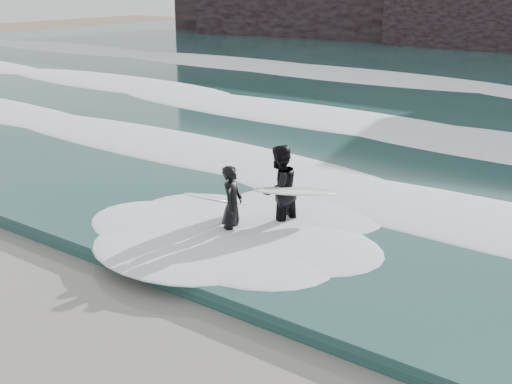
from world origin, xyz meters
TOP-DOWN VIEW (x-y plane):
  - foam_near at (0.00, 9.00)m, footprint 60.00×3.20m
  - foam_mid at (0.00, 16.00)m, footprint 60.00×4.00m
  - foam_far at (0.00, 25.00)m, footprint 60.00×4.80m
  - surfer_left at (0.66, 5.31)m, footprint 1.01×1.82m
  - surfer_right at (1.22, 6.26)m, footprint 1.51×2.05m

SIDE VIEW (x-z plane):
  - foam_near at x=0.00m, z-range 0.30..0.50m
  - foam_mid at x=0.00m, z-range 0.30..0.54m
  - foam_far at x=0.00m, z-range 0.30..0.60m
  - surfer_left at x=0.66m, z-range 0.01..1.62m
  - surfer_right at x=1.22m, z-range 0.01..1.90m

